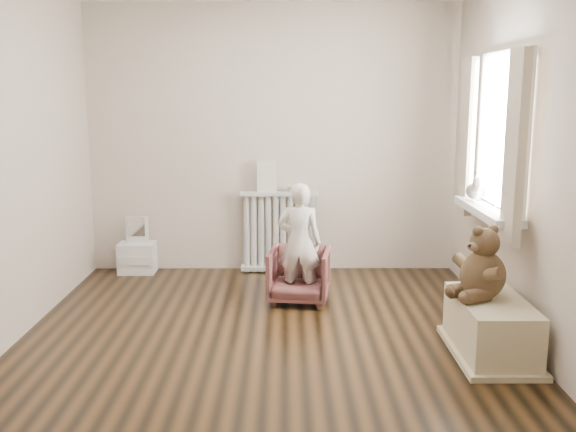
{
  "coord_description": "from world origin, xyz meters",
  "views": [
    {
      "loc": [
        0.13,
        -4.51,
        1.75
      ],
      "look_at": [
        0.15,
        0.45,
        0.8
      ],
      "focal_mm": 40.0,
      "sensor_mm": 36.0,
      "label": 1
    }
  ],
  "objects_px": {
    "toy_vanity": "(137,245)",
    "armchair": "(299,275)",
    "child": "(299,243)",
    "teddy_bear": "(484,257)",
    "radiator": "(279,233)",
    "toy_bench": "(491,326)",
    "plush_cat": "(476,188)"
  },
  "relations": [
    {
      "from": "toy_vanity",
      "to": "teddy_bear",
      "type": "distance_m",
      "value": 3.46
    },
    {
      "from": "child",
      "to": "plush_cat",
      "type": "xyz_separation_m",
      "value": [
        1.41,
        -0.11,
        0.47
      ]
    },
    {
      "from": "toy_vanity",
      "to": "armchair",
      "type": "distance_m",
      "value": 1.83
    },
    {
      "from": "toy_vanity",
      "to": "child",
      "type": "bearing_deg",
      "value": -31.15
    },
    {
      "from": "child",
      "to": "toy_bench",
      "type": "height_order",
      "value": "child"
    },
    {
      "from": "teddy_bear",
      "to": "toy_bench",
      "type": "bearing_deg",
      "value": -61.84
    },
    {
      "from": "toy_bench",
      "to": "plush_cat",
      "type": "relative_size",
      "value": 3.39
    },
    {
      "from": "toy_bench",
      "to": "radiator",
      "type": "bearing_deg",
      "value": 124.96
    },
    {
      "from": "plush_cat",
      "to": "toy_vanity",
      "type": "bearing_deg",
      "value": 138.47
    },
    {
      "from": "radiator",
      "to": "toy_bench",
      "type": "xyz_separation_m",
      "value": [
        1.45,
        -2.08,
        -0.19
      ]
    },
    {
      "from": "armchair",
      "to": "teddy_bear",
      "type": "relative_size",
      "value": 1.04
    },
    {
      "from": "radiator",
      "to": "teddy_bear",
      "type": "xyz_separation_m",
      "value": [
        1.39,
        -2.03,
        0.28
      ]
    },
    {
      "from": "child",
      "to": "plush_cat",
      "type": "height_order",
      "value": "plush_cat"
    },
    {
      "from": "child",
      "to": "teddy_bear",
      "type": "relative_size",
      "value": 2.07
    },
    {
      "from": "armchair",
      "to": "child",
      "type": "xyz_separation_m",
      "value": [
        -0.0,
        -0.05,
        0.29
      ]
    },
    {
      "from": "radiator",
      "to": "toy_bench",
      "type": "relative_size",
      "value": 0.97
    },
    {
      "from": "radiator",
      "to": "armchair",
      "type": "xyz_separation_m",
      "value": [
        0.18,
        -0.94,
        -0.16
      ]
    },
    {
      "from": "armchair",
      "to": "plush_cat",
      "type": "bearing_deg",
      "value": 1.94
    },
    {
      "from": "toy_vanity",
      "to": "toy_bench",
      "type": "distance_m",
      "value": 3.52
    },
    {
      "from": "armchair",
      "to": "teddy_bear",
      "type": "bearing_deg",
      "value": -33.71
    },
    {
      "from": "toy_vanity",
      "to": "armchair",
      "type": "xyz_separation_m",
      "value": [
        1.58,
        -0.91,
        -0.04
      ]
    },
    {
      "from": "toy_vanity",
      "to": "plush_cat",
      "type": "relative_size",
      "value": 2.25
    },
    {
      "from": "child",
      "to": "toy_vanity",
      "type": "bearing_deg",
      "value": -22.94
    },
    {
      "from": "radiator",
      "to": "toy_vanity",
      "type": "distance_m",
      "value": 1.41
    },
    {
      "from": "armchair",
      "to": "toy_vanity",
      "type": "bearing_deg",
      "value": 158.4
    },
    {
      "from": "toy_vanity",
      "to": "teddy_bear",
      "type": "bearing_deg",
      "value": -35.53
    },
    {
      "from": "radiator",
      "to": "toy_bench",
      "type": "height_order",
      "value": "radiator"
    },
    {
      "from": "teddy_bear",
      "to": "child",
      "type": "bearing_deg",
      "value": 115.49
    },
    {
      "from": "toy_vanity",
      "to": "armchair",
      "type": "relative_size",
      "value": 1.09
    },
    {
      "from": "toy_vanity",
      "to": "toy_bench",
      "type": "xyz_separation_m",
      "value": [
        2.86,
        -2.05,
        -0.08
      ]
    },
    {
      "from": "armchair",
      "to": "teddy_bear",
      "type": "distance_m",
      "value": 1.69
    },
    {
      "from": "radiator",
      "to": "child",
      "type": "xyz_separation_m",
      "value": [
        0.18,
        -0.99,
        0.14
      ]
    }
  ]
}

